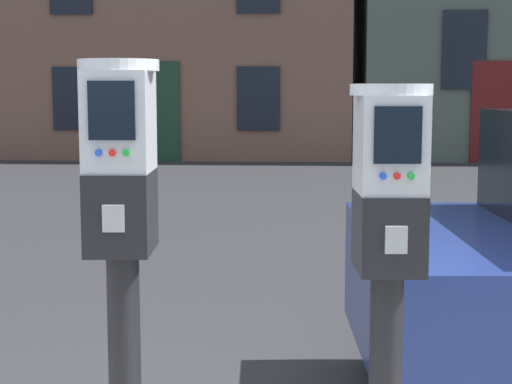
{
  "coord_description": "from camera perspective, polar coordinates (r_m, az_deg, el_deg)",
  "views": [
    {
      "loc": [
        0.21,
        -2.46,
        1.52
      ],
      "look_at": [
        0.08,
        -0.19,
        1.24
      ],
      "focal_mm": 57.35,
      "sensor_mm": 36.0,
      "label": 1
    }
  ],
  "objects": [
    {
      "name": "parking_meter_twin_adjacent",
      "position": [
        2.22,
        9.19,
        -3.83
      ],
      "size": [
        0.23,
        0.26,
        1.4
      ],
      "rotation": [
        0.0,
        0.0,
        -1.51
      ],
      "color": "black",
      "rests_on": "sidewalk_slab"
    },
    {
      "name": "parking_meter_near_kerb",
      "position": [
        2.25,
        -9.34,
        -2.51
      ],
      "size": [
        0.23,
        0.26,
        1.46
      ],
      "rotation": [
        0.0,
        0.0,
        -1.51
      ],
      "color": "black",
      "rests_on": "sidewalk_slab"
    }
  ]
}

